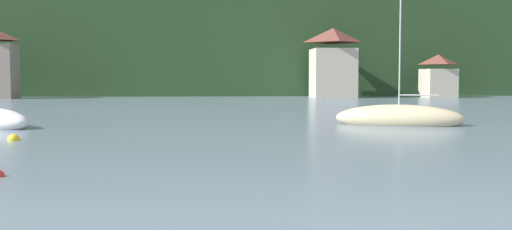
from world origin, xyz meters
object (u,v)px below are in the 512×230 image
(shore_building_westcentral, at_px, (3,66))
(shore_building_eastcentral, at_px, (438,77))
(sailboat_far_0, at_px, (399,118))
(shore_building_central, at_px, (333,64))
(mooring_buoy_far, at_px, (14,140))

(shore_building_westcentral, height_order, shore_building_eastcentral, shore_building_westcentral)
(shore_building_eastcentral, relative_size, sailboat_far_0, 0.64)
(shore_building_westcentral, xyz_separation_m, sailboat_far_0, (38.87, -44.90, -3.84))
(shore_building_central, relative_size, shore_building_eastcentral, 1.61)
(shore_building_central, height_order, sailboat_far_0, shore_building_central)
(shore_building_eastcentral, bearing_deg, shore_building_westcentral, -179.65)
(shore_building_eastcentral, height_order, mooring_buoy_far, shore_building_eastcentral)
(shore_building_westcentral, distance_m, mooring_buoy_far, 55.59)
(shore_building_central, distance_m, shore_building_eastcentral, 14.77)
(shore_building_central, relative_size, sailboat_far_0, 1.03)
(shore_building_central, bearing_deg, shore_building_eastcentral, -2.55)
(sailboat_far_0, bearing_deg, shore_building_eastcentral, -93.27)
(shore_building_central, relative_size, mooring_buoy_far, 16.48)
(shore_building_westcentral, xyz_separation_m, mooring_buoy_far, (18.53, -52.25, -4.23))
(shore_building_westcentral, distance_m, shore_building_eastcentral, 58.64)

